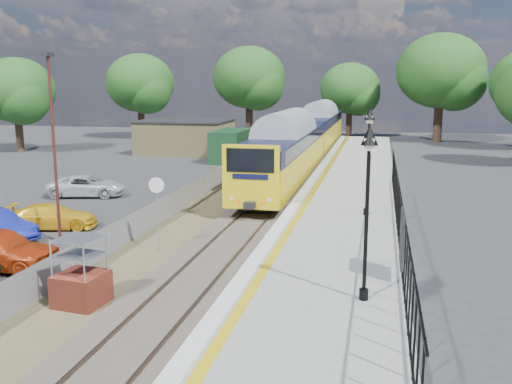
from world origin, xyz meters
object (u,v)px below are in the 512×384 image
(victorian_lamp_south, at_px, (368,173))
(brick_plinth, at_px, (81,273))
(car_white, at_px, (87,186))
(speed_sign, at_px, (157,201))
(victorian_lamp_north, at_px, (369,137))
(carpark_lamp, at_px, (53,138))
(train, at_px, (307,136))
(car_yellow, at_px, (53,216))

(victorian_lamp_south, distance_m, brick_plinth, 8.83)
(victorian_lamp_south, height_order, car_white, victorian_lamp_south)
(car_white, bearing_deg, speed_sign, -152.54)
(victorian_lamp_north, bearing_deg, carpark_lamp, -162.61)
(train, relative_size, car_white, 9.28)
(victorian_lamp_south, relative_size, speed_sign, 1.53)
(train, xyz_separation_m, speed_sign, (-2.50, -25.61, -0.28))
(speed_sign, height_order, carpark_lamp, carpark_lamp)
(victorian_lamp_north, height_order, car_yellow, victorian_lamp_north)
(train, xyz_separation_m, carpark_lamp, (-7.09, -25.05, 2.01))
(victorian_lamp_north, relative_size, car_yellow, 1.17)
(victorian_lamp_north, bearing_deg, brick_plinth, -128.73)
(victorian_lamp_south, relative_size, train, 0.11)
(car_yellow, bearing_deg, victorian_lamp_south, -136.71)
(victorian_lamp_south, relative_size, car_white, 1.05)
(victorian_lamp_north, bearing_deg, speed_sign, -150.33)
(train, bearing_deg, brick_plinth, -94.96)
(brick_plinth, bearing_deg, car_yellow, 126.23)
(brick_plinth, relative_size, car_white, 0.49)
(victorian_lamp_north, height_order, speed_sign, victorian_lamp_north)
(speed_sign, relative_size, car_yellow, 0.77)
(car_white, bearing_deg, car_yellow, -176.09)
(car_white, bearing_deg, victorian_lamp_north, -121.25)
(victorian_lamp_south, bearing_deg, train, 100.01)
(victorian_lamp_south, distance_m, carpark_lamp, 14.00)
(speed_sign, bearing_deg, car_white, 123.56)
(speed_sign, distance_m, car_white, 12.88)
(speed_sign, bearing_deg, victorian_lamp_south, -41.82)
(speed_sign, bearing_deg, car_yellow, 150.36)
(train, distance_m, car_white, 19.31)
(speed_sign, xyz_separation_m, car_white, (-8.33, 9.72, -1.45))
(train, relative_size, car_yellow, 10.41)
(train, bearing_deg, carpark_lamp, -105.80)
(car_white, bearing_deg, brick_plinth, -165.10)
(victorian_lamp_south, xyz_separation_m, speed_sign, (-8.00, 5.56, -2.23))
(victorian_lamp_south, bearing_deg, speed_sign, 145.21)
(speed_sign, xyz_separation_m, carpark_lamp, (-4.59, 0.56, 2.28))
(victorian_lamp_north, xyz_separation_m, carpark_lamp, (-12.39, -3.88, 0.05))
(carpark_lamp, bearing_deg, victorian_lamp_north, 17.39)
(victorian_lamp_north, relative_size, speed_sign, 1.53)
(victorian_lamp_north, xyz_separation_m, car_white, (-16.13, 5.27, -3.69))
(victorian_lamp_south, relative_size, car_yellow, 1.17)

